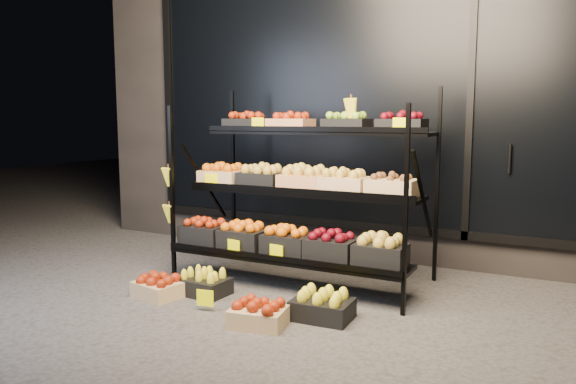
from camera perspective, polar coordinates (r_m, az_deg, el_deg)
The scene contains 9 objects.
ground at distance 4.40m, azimuth -2.30°, elevation -11.01°, with size 24.00×24.00×0.00m, color #514F4C.
building at distance 6.55m, azimuth 9.07°, elevation 10.53°, with size 6.00×2.08×3.50m.
display_rack at distance 4.74m, azimuth 1.07°, elevation 0.15°, with size 2.18×1.02×1.68m.
tag_floor_a at distance 4.20m, azimuth -8.41°, elevation -11.13°, with size 0.13×0.01×0.12m, color #FCF900.
tag_floor_b at distance 3.92m, azimuth -1.74°, elevation -12.42°, with size 0.13×0.01×0.12m, color #FCF900.
floor_crate_left at distance 4.57m, azimuth -13.16°, elevation -9.32°, with size 0.40×0.33×0.19m.
floor_crate_midleft at distance 4.57m, azimuth -8.54°, elevation -9.14°, with size 0.40×0.31×0.20m.
floor_crate_midright at distance 3.87m, azimuth -3.05°, elevation -12.23°, with size 0.41×0.33×0.19m.
floor_crate_right at distance 4.00m, azimuth 3.51°, elevation -11.46°, with size 0.42×0.31×0.20m.
Camera 1 is at (2.06, -3.62, 1.40)m, focal length 35.00 mm.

